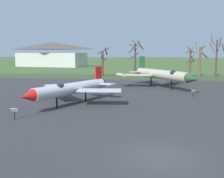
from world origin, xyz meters
TOP-DOWN VIEW (x-y plane):
  - ground_plane at (0.00, 0.00)m, footprint 600.00×600.00m
  - asphalt_apron at (0.00, 15.42)m, footprint 78.62×51.41m
  - grass_verge_strip at (0.00, 47.13)m, footprint 138.62×12.00m
  - jet_fighter_front_left at (0.99, 29.07)m, footprint 12.59×14.47m
  - info_placard_front_left at (4.68, 20.98)m, footprint 0.54×0.30m
  - jet_fighter_rear_center at (-9.04, 13.33)m, footprint 9.91×12.33m
  - info_placard_rear_center at (-11.72, 6.30)m, footprint 0.59×0.31m
  - bare_tree_far_left at (-12.31, 49.08)m, footprint 3.14×2.82m
  - bare_tree_left_of_center at (-4.64, 49.00)m, footprint 3.60×3.60m
  - bare_tree_center at (7.84, 49.56)m, footprint 2.15×2.17m
  - bare_tree_right_of_center at (10.32, 51.57)m, footprint 2.83×2.79m
  - bare_tree_far_right at (13.73, 50.97)m, footprint 3.45×3.30m
  - visitor_building at (-41.01, 90.60)m, footprint 29.38×16.42m

SIDE VIEW (x-z plane):
  - ground_plane at x=0.00m, z-range 0.00..0.00m
  - asphalt_apron at x=0.00m, z-range 0.00..0.05m
  - grass_verge_strip at x=0.00m, z-range 0.00..0.06m
  - info_placard_front_left at x=4.68m, z-range 0.12..1.01m
  - info_placard_rear_center at x=-11.72m, z-range 0.15..1.19m
  - jet_fighter_rear_center at x=-9.04m, z-range -0.15..3.76m
  - jet_fighter_front_left at x=0.99m, z-range -0.30..4.63m
  - bare_tree_far_left at x=-12.31m, z-range -0.05..6.86m
  - bare_tree_center at x=7.84m, z-range 0.05..6.91m
  - bare_tree_right_of_center at x=10.32m, z-range -0.02..7.90m
  - bare_tree_left_of_center at x=-4.64m, z-range 0.32..8.83m
  - visitor_building at x=-41.01m, z-range -0.10..9.58m
  - bare_tree_far_right at x=13.73m, z-range 0.21..9.97m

